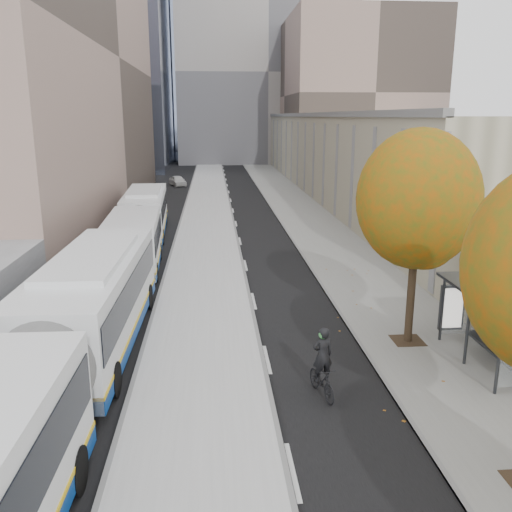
{
  "coord_description": "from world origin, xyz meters",
  "views": [
    {
      "loc": [
        -3.37,
        -4.83,
        8.01
      ],
      "look_at": [
        -1.68,
        16.4,
        2.5
      ],
      "focal_mm": 38.0,
      "sensor_mm": 36.0,
      "label": 1
    }
  ],
  "objects": [
    {
      "name": "building_tan",
      "position": [
        15.5,
        64.0,
        4.0
      ],
      "size": [
        18.0,
        92.0,
        8.0
      ],
      "primitive_type": "cube",
      "color": "gray",
      "rests_on": "ground"
    },
    {
      "name": "bus_shelter",
      "position": [
        5.69,
        10.96,
        2.19
      ],
      "size": [
        1.9,
        4.4,
        2.53
      ],
      "color": "#383A3F",
      "rests_on": "sidewalk"
    },
    {
      "name": "cyclist",
      "position": [
        -0.3,
        9.42,
        0.8
      ],
      "size": [
        0.86,
        1.75,
        2.16
      ],
      "rotation": [
        0.0,
        0.0,
        0.24
      ],
      "color": "black",
      "rests_on": "ground"
    },
    {
      "name": "bus_near",
      "position": [
        -7.69,
        9.23,
        1.76
      ],
      "size": [
        3.23,
        19.4,
        3.22
      ],
      "rotation": [
        0.0,
        0.0,
        -0.02
      ],
      "color": "silver",
      "rests_on": "ground"
    },
    {
      "name": "bus_platform",
      "position": [
        -3.88,
        35.0,
        0.07
      ],
      "size": [
        4.25,
        150.0,
        0.15
      ],
      "primitive_type": "cube",
      "color": "#ABABAB",
      "rests_on": "ground"
    },
    {
      "name": "bus_far",
      "position": [
        -7.85,
        28.79,
        1.62
      ],
      "size": [
        3.44,
        17.87,
        2.96
      ],
      "rotation": [
        0.0,
        0.0,
        0.05
      ],
      "color": "silver",
      "rests_on": "ground"
    },
    {
      "name": "building_far_block",
      "position": [
        6.0,
        96.0,
        15.0
      ],
      "size": [
        30.0,
        18.0,
        30.0
      ],
      "primitive_type": "cube",
      "color": "gray",
      "rests_on": "ground"
    },
    {
      "name": "distant_car",
      "position": [
        -7.48,
        59.87,
        0.61
      ],
      "size": [
        2.53,
        3.84,
        1.22
      ],
      "primitive_type": "imported",
      "rotation": [
        0.0,
        0.0,
        0.33
      ],
      "color": "silver",
      "rests_on": "ground"
    },
    {
      "name": "tree_c",
      "position": [
        3.6,
        13.0,
        5.25
      ],
      "size": [
        4.2,
        4.2,
        7.28
      ],
      "color": "black",
      "rests_on": "sidewalk"
    },
    {
      "name": "sidewalk",
      "position": [
        4.12,
        35.0,
        0.04
      ],
      "size": [
        4.75,
        150.0,
        0.08
      ],
      "primitive_type": "cube",
      "color": "gray",
      "rests_on": "ground"
    }
  ]
}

